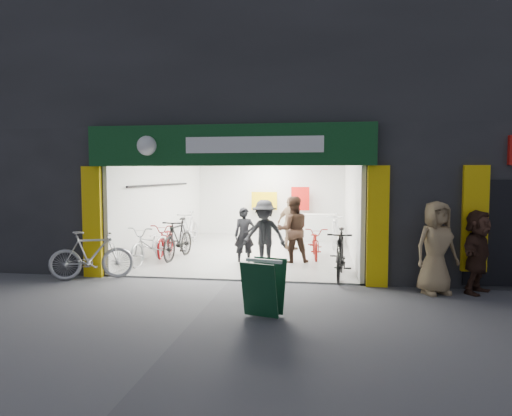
% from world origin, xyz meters
% --- Properties ---
extents(ground, '(60.00, 60.00, 0.00)m').
position_xyz_m(ground, '(0.00, 0.00, 0.00)').
color(ground, '#56565B').
rests_on(ground, ground).
extents(building, '(17.00, 10.27, 8.00)m').
position_xyz_m(building, '(0.91, 4.99, 4.31)').
color(building, '#232326').
rests_on(building, ground).
extents(bike_left_front, '(0.91, 2.07, 1.05)m').
position_xyz_m(bike_left_front, '(-2.50, 1.60, 0.53)').
color(bike_left_front, silver).
rests_on(bike_left_front, ground).
extents(bike_left_midfront, '(0.73, 2.00, 1.18)m').
position_xyz_m(bike_left_midfront, '(-1.97, 2.36, 0.59)').
color(bike_left_midfront, black).
rests_on(bike_left_midfront, ground).
extents(bike_left_midback, '(0.87, 1.93, 0.98)m').
position_xyz_m(bike_left_midback, '(-2.50, 2.84, 0.49)').
color(bike_left_midback, maroon).
rests_on(bike_left_midback, ground).
extents(bike_left_back, '(0.66, 1.95, 1.15)m').
position_xyz_m(bike_left_back, '(-2.50, 5.12, 0.58)').
color(bike_left_back, '#B7B7BC').
rests_on(bike_left_back, ground).
extents(bike_right_front, '(0.73, 1.97, 1.16)m').
position_xyz_m(bike_right_front, '(2.50, 0.60, 0.58)').
color(bike_right_front, black).
rests_on(bike_right_front, ground).
extents(bike_right_mid, '(0.73, 1.80, 0.92)m').
position_xyz_m(bike_right_mid, '(1.88, 3.09, 0.46)').
color(bike_right_mid, maroon).
rests_on(bike_right_mid, ground).
extents(bike_right_back, '(0.77, 1.97, 1.15)m').
position_xyz_m(bike_right_back, '(2.50, 5.16, 0.58)').
color(bike_right_back, silver).
rests_on(bike_right_back, ground).
extents(parked_bike, '(1.93, 1.19, 1.12)m').
position_xyz_m(parked_bike, '(-3.16, -0.31, 0.56)').
color(parked_bike, '#AAAAAE').
rests_on(parked_bike, ground).
extents(customer_a, '(0.62, 0.48, 1.52)m').
position_xyz_m(customer_a, '(-0.02, 2.12, 0.76)').
color(customer_a, black).
rests_on(customer_a, ground).
extents(customer_b, '(1.03, 0.89, 1.82)m').
position_xyz_m(customer_b, '(1.28, 2.31, 0.91)').
color(customer_b, '#352218').
rests_on(customer_b, ground).
extents(customer_c, '(1.24, 0.86, 1.76)m').
position_xyz_m(customer_c, '(0.60, 1.55, 0.88)').
color(customer_c, black).
rests_on(customer_c, ground).
extents(customer_d, '(1.09, 0.89, 1.73)m').
position_xyz_m(customer_d, '(1.08, 4.38, 0.87)').
color(customer_d, '#7E6349').
rests_on(customer_d, ground).
extents(pedestrian_near, '(1.08, 0.91, 1.88)m').
position_xyz_m(pedestrian_near, '(4.36, -0.47, 0.94)').
color(pedestrian_near, '#987E58').
rests_on(pedestrian_near, ground).
extents(pedestrian_far, '(1.37, 1.54, 1.70)m').
position_xyz_m(pedestrian_far, '(5.20, -0.30, 0.85)').
color(pedestrian_far, '#3C251B').
rests_on(pedestrian_far, ground).
extents(sandwich_board, '(0.76, 0.77, 0.95)m').
position_xyz_m(sandwich_board, '(1.13, -2.49, 0.52)').
color(sandwich_board, '#0D361D').
rests_on(sandwich_board, ground).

